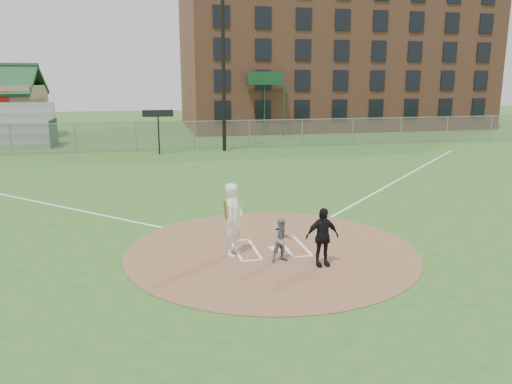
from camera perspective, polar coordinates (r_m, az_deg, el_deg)
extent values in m
plane|color=#2D5C1F|center=(14.58, 1.73, -6.68)|extent=(140.00, 140.00, 0.00)
cylinder|color=#895E40|center=(14.58, 1.73, -6.65)|extent=(8.40, 8.40, 0.02)
cube|color=white|center=(14.64, 2.62, -6.47)|extent=(0.57, 0.57, 0.03)
cube|color=white|center=(26.00, 16.19, 1.48)|extent=(17.04, 17.04, 0.01)
cube|color=white|center=(23.50, -26.03, -0.48)|extent=(17.04, 17.04, 0.01)
imported|color=gray|center=(13.51, 3.02, -5.50)|extent=(0.64, 0.53, 1.20)
imported|color=black|center=(13.26, 7.57, -5.11)|extent=(0.94, 0.44, 1.58)
cube|color=white|center=(14.51, -2.27, -6.68)|extent=(0.08, 1.80, 0.01)
cube|color=white|center=(14.61, -0.13, -6.53)|extent=(0.08, 1.80, 0.01)
cube|color=white|center=(15.40, -1.85, -5.52)|extent=(0.62, 0.08, 0.01)
cube|color=white|center=(13.73, -0.42, -7.82)|extent=(0.62, 0.08, 0.01)
cube|color=white|center=(14.98, 5.32, -6.10)|extent=(0.08, 1.80, 0.01)
cube|color=white|center=(14.82, 3.28, -6.27)|extent=(0.08, 1.80, 0.01)
cube|color=white|center=(15.71, 3.34, -5.16)|extent=(0.62, 0.08, 0.01)
cube|color=white|center=(14.09, 5.36, -7.34)|extent=(0.62, 0.08, 0.01)
imported|color=white|center=(13.90, -2.55, -3.16)|extent=(0.82, 0.89, 2.05)
cylinder|color=olive|center=(13.36, -3.53, -2.01)|extent=(0.21, 0.60, 0.70)
cube|color=slate|center=(35.69, -7.09, 6.42)|extent=(56.00, 0.03, 2.00)
cube|color=gray|center=(35.60, -7.14, 8.02)|extent=(56.00, 0.06, 0.06)
cube|color=gray|center=(35.69, -7.09, 6.42)|extent=(56.08, 0.08, 2.00)
cube|color=#194728|center=(40.24, -22.11, 6.30)|extent=(0.08, 3.20, 2.00)
cube|color=brown|center=(54.94, 8.39, 15.34)|extent=(30.00, 16.00, 15.00)
cube|color=black|center=(47.46, 11.86, 15.53)|extent=(26.60, 0.10, 12.20)
cube|color=#194728|center=(43.92, 1.13, 12.25)|extent=(3.20, 1.00, 0.15)
cube|color=#194728|center=(44.48, 0.96, 9.36)|extent=(0.12, 0.12, 4.50)
cube|color=#194728|center=(43.94, 3.18, 9.30)|extent=(0.12, 0.12, 4.50)
cube|color=#194728|center=(43.92, 1.13, 12.97)|extent=(3.20, 0.08, 1.00)
cylinder|color=black|center=(34.77, -3.76, 14.58)|extent=(0.26, 0.26, 12.00)
cylinder|color=black|center=(33.72, -11.05, 6.44)|extent=(0.10, 0.10, 2.60)
cube|color=black|center=(33.60, -11.16, 8.81)|extent=(2.00, 0.10, 0.45)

